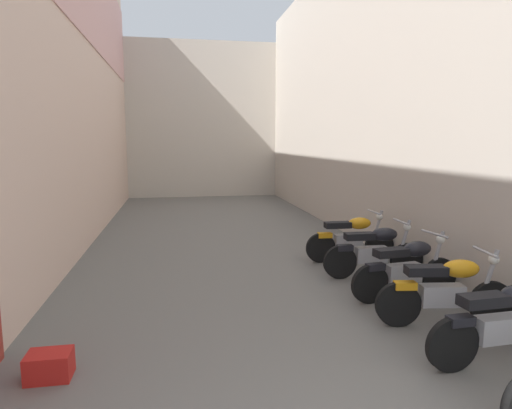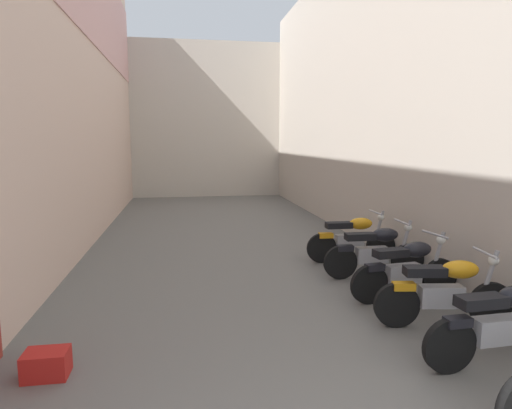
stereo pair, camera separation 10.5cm
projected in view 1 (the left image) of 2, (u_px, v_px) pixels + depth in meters
ground_plane at (240, 266)px, 8.59m from camera, size 34.16×34.16×0.00m
building_left at (66, 49)px, 9.29m from camera, size 0.45×18.16×8.60m
building_right at (367, 86)px, 10.61m from camera, size 0.45×18.16×7.48m
building_far_end at (201, 121)px, 19.88m from camera, size 9.41×2.00×6.64m
motorcycle_second at (505, 321)px, 4.76m from camera, size 1.85×0.58×1.04m
motorcycle_third at (447, 289)px, 5.77m from camera, size 1.84×0.58×1.04m
motorcycle_fourth at (407, 267)px, 6.77m from camera, size 1.85×0.58×1.04m
motorcycle_fifth at (375, 250)px, 7.86m from camera, size 1.85×0.58×1.04m
motorcycle_sixth at (351, 237)px, 8.91m from camera, size 1.85×0.58×1.04m
plastic_crate at (49, 366)px, 4.53m from camera, size 0.44×0.32×0.28m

